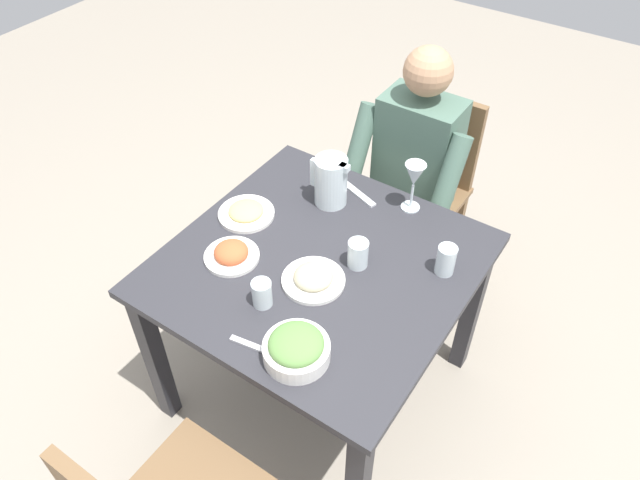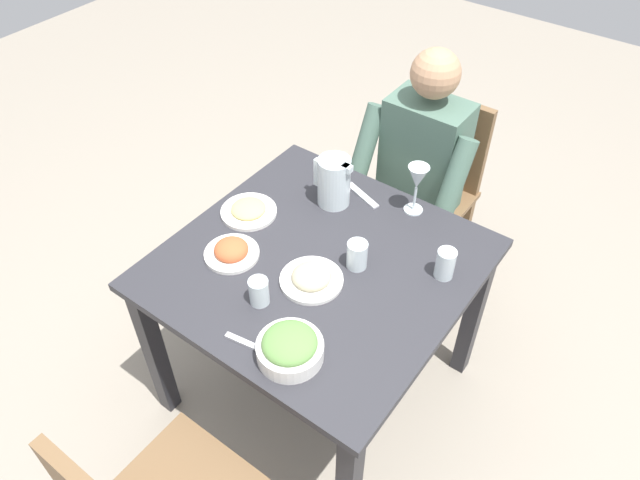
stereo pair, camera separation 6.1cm
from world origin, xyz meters
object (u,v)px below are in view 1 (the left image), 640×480
at_px(diner_near, 405,178).
at_px(wine_glass, 414,177).
at_px(salad_bowl, 296,348).
at_px(chair_near, 423,180).
at_px(plate_beans, 313,278).
at_px(plate_rice_curry, 231,254).
at_px(plate_fries, 246,212).
at_px(water_glass_center, 262,293).
at_px(water_pitcher, 331,181).
at_px(water_glass_by_pitcher, 446,260).
at_px(water_glass_near_right, 358,254).
at_px(dining_table, 319,284).

bearing_deg(diner_near, wine_glass, 120.28).
relative_size(diner_near, salad_bowl, 6.09).
xyz_separation_m(chair_near, salad_bowl, (-0.18, 1.22, 0.27)).
xyz_separation_m(chair_near, plate_beans, (-0.06, 0.96, 0.25)).
relative_size(salad_bowl, plate_rice_curry, 1.04).
distance_m(plate_fries, water_glass_center, 0.43).
height_order(water_pitcher, water_glass_center, water_pitcher).
bearing_deg(diner_near, salad_bowl, 100.10).
height_order(diner_near, plate_rice_curry, diner_near).
bearing_deg(water_glass_center, diner_near, -91.48).
relative_size(plate_fries, water_glass_by_pitcher, 1.91).
xyz_separation_m(salad_bowl, water_glass_center, (0.20, -0.11, 0.00)).
distance_m(plate_beans, wine_glass, 0.52).
bearing_deg(water_glass_near_right, dining_table, 27.55).
relative_size(diner_near, water_glass_center, 12.82).
xyz_separation_m(water_pitcher, wine_glass, (-0.26, -0.13, 0.05)).
height_order(plate_beans, plate_fries, plate_beans).
height_order(water_pitcher, water_glass_near_right, water_pitcher).
height_order(diner_near, water_glass_near_right, diner_near).
relative_size(plate_fries, plate_rice_curry, 1.09).
relative_size(water_glass_by_pitcher, water_glass_near_right, 1.08).
xyz_separation_m(diner_near, water_glass_by_pitcher, (-0.39, 0.47, 0.14)).
distance_m(dining_table, wine_glass, 0.50).
height_order(chair_near, water_glass_near_right, chair_near).
xyz_separation_m(plate_beans, plate_rice_curry, (0.29, 0.06, 0.00)).
relative_size(plate_rice_curry, wine_glass, 0.95).
distance_m(plate_beans, plate_fries, 0.41).
height_order(dining_table, plate_fries, plate_fries).
bearing_deg(plate_beans, water_glass_center, 63.80).
xyz_separation_m(diner_near, water_pitcher, (0.12, 0.38, 0.18)).
xyz_separation_m(salad_bowl, plate_fries, (0.51, -0.40, -0.03)).
height_order(chair_near, salad_bowl, chair_near).
bearing_deg(plate_rice_curry, dining_table, -149.16).
distance_m(water_glass_by_pitcher, wine_glass, 0.34).
bearing_deg(chair_near, plate_rice_curry, 77.14).
bearing_deg(water_glass_by_pitcher, water_glass_near_right, 27.43).
relative_size(salad_bowl, water_glass_center, 2.10).
xyz_separation_m(diner_near, salad_bowl, (-0.18, 1.02, 0.12)).
bearing_deg(chair_near, water_glass_by_pitcher, 119.69).
xyz_separation_m(plate_rice_curry, water_glass_by_pitcher, (-0.62, -0.34, 0.03)).
distance_m(diner_near, plate_rice_curry, 0.85).
relative_size(dining_table, plate_fries, 4.76).
relative_size(plate_rice_curry, water_glass_by_pitcher, 1.75).
xyz_separation_m(water_glass_by_pitcher, water_glass_near_right, (0.25, 0.13, -0.00)).
bearing_deg(plate_rice_curry, chair_near, -102.86).
relative_size(chair_near, water_glass_near_right, 9.02).
bearing_deg(dining_table, plate_rice_curry, 30.84).
xyz_separation_m(salad_bowl, plate_beans, (0.12, -0.27, -0.02)).
distance_m(diner_near, plate_beans, 0.76).
bearing_deg(chair_near, water_pitcher, 78.56).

